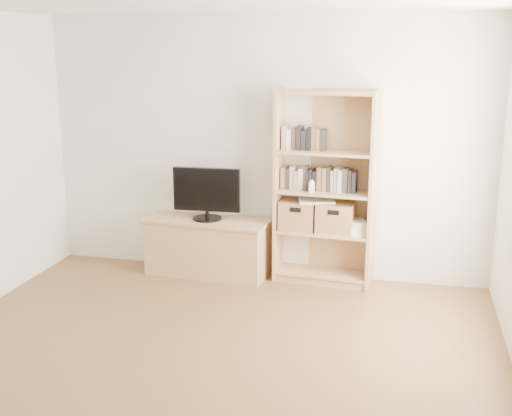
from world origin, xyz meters
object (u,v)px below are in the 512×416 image
(laptop, at_px, (317,201))
(baby_monitor, at_px, (312,187))
(tv_stand, at_px, (208,248))
(basket_right, at_px, (336,217))
(bookshelf, at_px, (325,189))
(basket_left, at_px, (298,215))
(television, at_px, (207,193))

(laptop, bearing_deg, baby_monitor, -126.41)
(tv_stand, distance_m, basket_right, 1.35)
(bookshelf, relative_size, basket_right, 5.39)
(tv_stand, bearing_deg, baby_monitor, 3.29)
(tv_stand, xyz_separation_m, basket_left, (0.92, 0.07, 0.39))
(basket_left, bearing_deg, laptop, -3.27)
(baby_monitor, bearing_deg, basket_left, 126.88)
(basket_left, relative_size, basket_right, 0.99)
(tv_stand, relative_size, basket_left, 3.51)
(laptop, bearing_deg, basket_left, 160.33)
(television, height_order, laptop, television)
(television, distance_m, laptop, 1.11)
(tv_stand, xyz_separation_m, laptop, (1.10, 0.05, 0.55))
(bookshelf, bearing_deg, laptop, -170.25)
(tv_stand, relative_size, baby_monitor, 11.88)
(television, xyz_separation_m, basket_left, (0.92, 0.07, -0.18))
(bookshelf, bearing_deg, tv_stand, -173.02)
(basket_right, bearing_deg, tv_stand, -175.02)
(tv_stand, distance_m, television, 0.57)
(tv_stand, xyz_separation_m, basket_right, (1.29, 0.05, 0.39))
(tv_stand, bearing_deg, laptop, 8.07)
(tv_stand, bearing_deg, basket_right, 7.40)
(bookshelf, distance_m, basket_right, 0.30)
(tv_stand, relative_size, basket_right, 3.47)
(bookshelf, xyz_separation_m, television, (-1.18, -0.06, -0.10))
(baby_monitor, relative_size, basket_left, 0.30)
(tv_stand, distance_m, laptop, 1.23)
(television, relative_size, baby_monitor, 6.60)
(tv_stand, height_order, basket_right, basket_right)
(bookshelf, bearing_deg, basket_left, -178.81)
(television, height_order, baby_monitor, television)
(bookshelf, bearing_deg, television, -173.02)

